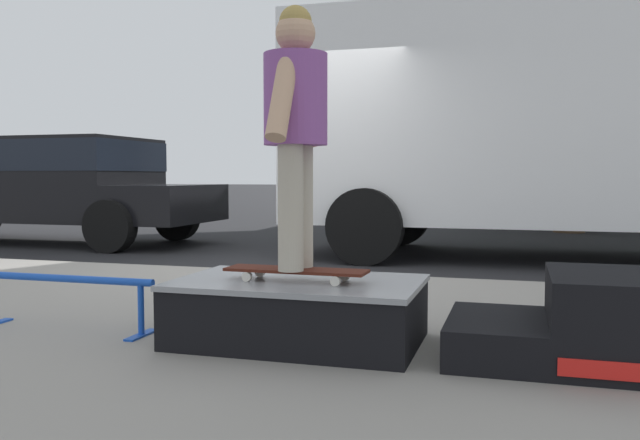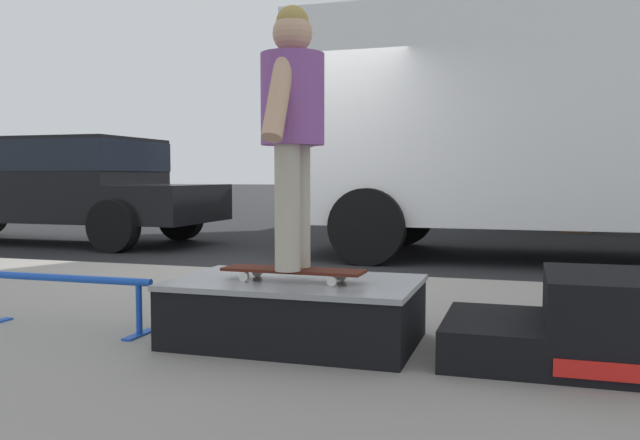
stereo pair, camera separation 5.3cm
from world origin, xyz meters
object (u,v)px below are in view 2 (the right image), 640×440
object	(u,v)px
pickup_truck_black	(51,185)
box_truck	(579,122)
skate_box	(296,309)
skateboard	(293,271)
kicker_ramp	(564,326)
grind_rail	(62,290)
skater_kid	(293,115)

from	to	relation	value
pickup_truck_black	box_truck	bearing A→B (deg)	0.26
skate_box	skateboard	bearing A→B (deg)	-85.63
kicker_ramp	pickup_truck_black	size ratio (longest dim) A/B	0.17
grind_rail	skater_kid	size ratio (longest dim) A/B	0.86
skater_kid	box_truck	xyz separation A→B (m)	(1.81, 5.36, 0.34)
kicker_ramp	skateboard	distance (m)	1.41
box_truck	pickup_truck_black	bearing A→B (deg)	-179.74
skate_box	box_truck	xyz separation A→B (m)	(1.81, 5.31, 1.39)
skate_box	skater_kid	size ratio (longest dim) A/B	0.95
skateboard	box_truck	xyz separation A→B (m)	(1.81, 5.36, 1.18)
skate_box	pickup_truck_black	world-z (taller)	pickup_truck_black
skateboard	pickup_truck_black	distance (m)	7.95
grind_rail	kicker_ramp	bearing A→B (deg)	2.51
kicker_ramp	skater_kid	world-z (taller)	skater_kid
pickup_truck_black	skateboard	bearing A→B (deg)	-42.11
kicker_ramp	box_truck	xyz separation A→B (m)	(0.42, 5.31, 1.39)
pickup_truck_black	kicker_ramp	bearing A→B (deg)	-35.91
skate_box	box_truck	distance (m)	5.78
box_truck	kicker_ramp	bearing A→B (deg)	-94.51
kicker_ramp	grind_rail	distance (m)	2.83
kicker_ramp	skateboard	bearing A→B (deg)	-177.92
skateboard	skate_box	bearing A→B (deg)	94.37
grind_rail	box_truck	size ratio (longest dim) A/B	0.17
skateboard	grind_rail	bearing A→B (deg)	-177.07
box_truck	skater_kid	bearing A→B (deg)	-108.66
box_truck	skateboard	bearing A→B (deg)	-108.66
kicker_ramp	skater_kid	size ratio (longest dim) A/B	0.69
kicker_ramp	grind_rail	bearing A→B (deg)	-177.49
grind_rail	pickup_truck_black	size ratio (longest dim) A/B	0.21
kicker_ramp	pickup_truck_black	world-z (taller)	pickup_truck_black
pickup_truck_black	skater_kid	bearing A→B (deg)	-42.11
grind_rail	skateboard	xyz separation A→B (m)	(1.43, 0.07, 0.16)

